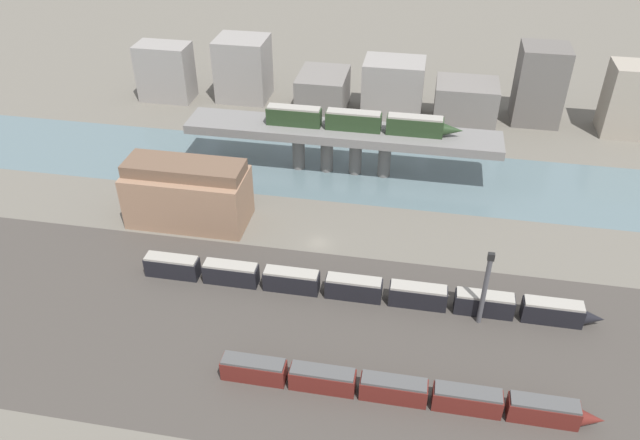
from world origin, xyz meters
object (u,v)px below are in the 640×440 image
object	(u,v)px
signal_tower	(485,288)
warehouse_building	(188,193)
train_yard_near	(401,390)
train_on_bridge	(360,121)
train_yard_mid	(360,289)

from	to	relation	value
signal_tower	warehouse_building	bearing A→B (deg)	160.90
warehouse_building	signal_tower	distance (m)	57.98
train_yard_near	warehouse_building	distance (m)	57.12
train_on_bridge	warehouse_building	bearing A→B (deg)	-141.18
train_on_bridge	train_yard_near	distance (m)	62.93
warehouse_building	signal_tower	bearing A→B (deg)	-19.10
signal_tower	train_on_bridge	bearing A→B (deg)	120.26
warehouse_building	train_on_bridge	bearing A→B (deg)	38.82
train_on_bridge	train_yard_near	xyz separation A→B (m)	(14.00, -60.41, -10.71)
train_yard_mid	train_on_bridge	bearing A→B (deg)	98.03
train_on_bridge	warehouse_building	world-z (taller)	train_on_bridge
train_yard_mid	warehouse_building	size ratio (longest dim) A/B	3.31
train_yard_mid	signal_tower	world-z (taller)	signal_tower
train_on_bridge	signal_tower	xyz separation A→B (m)	(25.03, -42.91, -5.51)
train_yard_near	signal_tower	xyz separation A→B (m)	(11.03, 17.50, 5.20)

